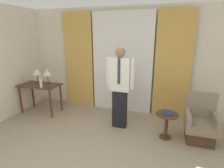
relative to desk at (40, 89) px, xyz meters
The scene contains 12 objects.
wall_back 2.31m from the desk, 23.92° to the left, with size 10.00×0.06×2.70m.
curtain_sheer_center 2.25m from the desk, 20.75° to the left, with size 1.57×0.06×2.58m.
curtain_drape_left 1.26m from the desk, 44.77° to the left, with size 0.84×0.06×2.58m.
curtain_drape_right 3.41m from the desk, 13.18° to the left, with size 0.84×0.06×2.58m.
desk is the anchor object (origin of this frame).
table_lamp_left 0.46m from the desk, 137.47° to the left, with size 0.23×0.23×0.38m.
table_lamp_right 0.46m from the desk, 42.53° to the left, with size 0.23×0.23×0.38m.
bottle_near_edge 0.39m from the desk, 42.41° to the right, with size 0.07×0.07×0.27m.
person 2.23m from the desk, ahead, with size 0.61×0.21×1.77m.
armchair 3.85m from the desk, ahead, with size 0.57×0.59×0.92m.
side_table 3.23m from the desk, ahead, with size 0.43×0.43×0.53m.
book 3.24m from the desk, ahead, with size 0.19×0.23×0.03m.
Camera 1 is at (1.10, -1.64, 2.03)m, focal length 28.00 mm.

